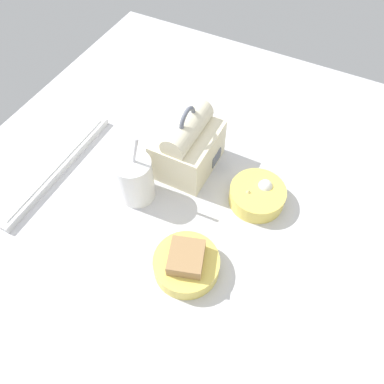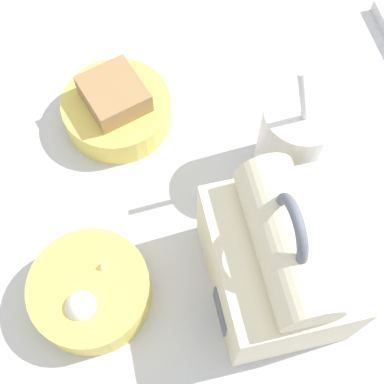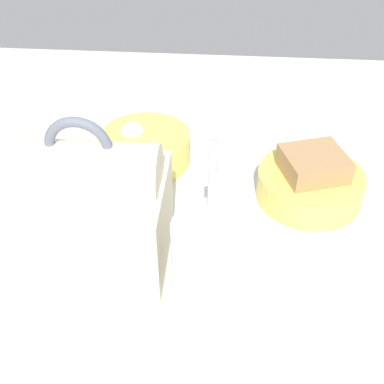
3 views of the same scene
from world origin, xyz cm
name	(u,v)px [view 2 (image 2 of 3)]	position (x,y,z in cm)	size (l,w,h in cm)	color
desk_surface	(213,175)	(0.00, 0.00, 1.00)	(140.00, 110.00, 2.00)	silver
lunch_bag	(277,261)	(14.99, 2.71, 8.90)	(16.24, 13.08, 18.45)	#EFE5C1
soup_cup	(295,140)	(1.31, 9.08, 8.10)	(8.42, 8.42, 19.52)	white
bento_bowl_sandwich	(117,108)	(-10.31, -10.07, 4.57)	(13.67, 13.67, 6.88)	#EFD65B
bento_bowl_snacks	(91,291)	(12.39, -16.65, 4.33)	(12.92, 12.92, 5.64)	#EFD65B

